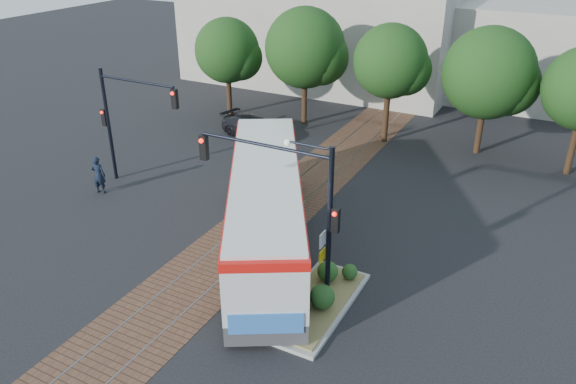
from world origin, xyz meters
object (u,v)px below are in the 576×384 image
at_px(city_bus, 266,204).
at_px(traffic_island, 318,298).
at_px(officer, 99,175).
at_px(signal_pole_main, 297,197).
at_px(signal_pole_left, 123,113).
at_px(parked_car, 254,127).

bearing_deg(city_bus, traffic_island, -66.13).
relative_size(city_bus, officer, 6.53).
relative_size(traffic_island, officer, 2.65).
xyz_separation_m(traffic_island, officer, (-13.77, 3.21, 0.65)).
distance_m(signal_pole_main, signal_pole_left, 13.14).
distance_m(officer, parked_car, 10.84).
distance_m(signal_pole_left, parked_car, 9.60).
relative_size(officer, parked_car, 0.42).
xyz_separation_m(traffic_island, parked_car, (-10.90, 13.66, 0.35)).
bearing_deg(signal_pole_main, city_bus, 136.20).
xyz_separation_m(traffic_island, signal_pole_main, (-0.96, 0.09, 3.83)).
distance_m(signal_pole_main, parked_car, 17.18).
bearing_deg(city_bus, parked_car, 93.57).
height_order(traffic_island, signal_pole_left, signal_pole_left).
distance_m(city_bus, officer, 10.08).
relative_size(traffic_island, parked_car, 1.11).
height_order(signal_pole_left, officer, signal_pole_left).
bearing_deg(signal_pole_main, officer, 166.30).
height_order(city_bus, traffic_island, city_bus).
height_order(signal_pole_main, parked_car, signal_pole_main).
xyz_separation_m(city_bus, parked_car, (-7.15, 10.90, -1.29)).
xyz_separation_m(signal_pole_main, officer, (-12.81, 3.12, -3.18)).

